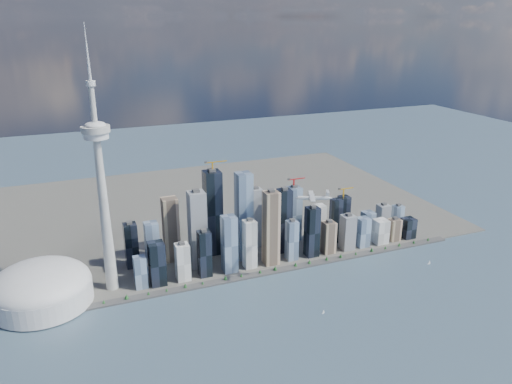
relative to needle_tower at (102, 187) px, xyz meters
name	(u,v)px	position (x,y,z in m)	size (l,w,h in m)	color
ground	(299,338)	(300.00, -310.00, -235.84)	(4000.00, 4000.00, 0.00)	#304854
seawall	(251,276)	(300.00, -60.00, -233.84)	(1100.00, 22.00, 4.00)	#383838
land	(198,209)	(300.00, 390.00, -234.34)	(1400.00, 900.00, 3.00)	#4C4C47
shoreline_trees	(251,273)	(300.00, -60.00, -227.06)	(960.53, 7.20, 8.80)	#3F2D1E
skyscraper_cluster	(261,229)	(359.62, 26.82, -162.23)	(736.00, 142.00, 238.58)	black
needle_tower	(102,187)	(0.00, 0.00, 0.00)	(56.00, 56.00, 550.50)	#9A9A95
dome_stadium	(41,287)	(-140.00, -10.00, -196.40)	(200.00, 200.00, 86.00)	silver
airplane	(314,197)	(411.44, -139.90, -30.86)	(73.49, 65.92, 18.75)	silver
sailboat_west	(323,312)	(382.00, -253.41, -233.09)	(6.19, 2.78, 8.56)	white
sailboat_east	(429,263)	(721.14, -161.77, -232.35)	(7.83, 2.31, 10.88)	white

